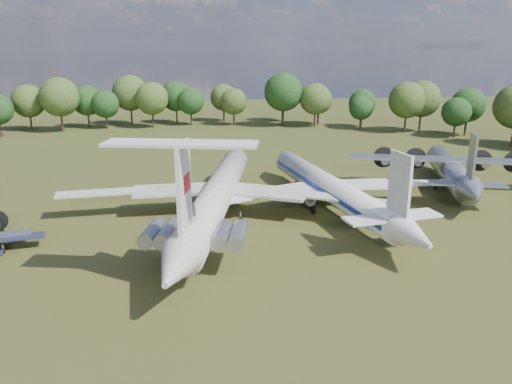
{
  "coord_description": "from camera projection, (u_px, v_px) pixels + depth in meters",
  "views": [
    {
      "loc": [
        -0.97,
        -59.3,
        21.34
      ],
      "look_at": [
        5.55,
        -3.85,
        5.0
      ],
      "focal_mm": 35.0,
      "sensor_mm": 36.0,
      "label": 1
    }
  ],
  "objects": [
    {
      "name": "ground",
      "position": [
        209.0,
        223.0,
        62.63
      ],
      "size": [
        300.0,
        300.0,
        0.0
      ],
      "primitive_type": "plane",
      "color": "#273E14",
      "rests_on": "ground"
    },
    {
      "name": "il62_airliner",
      "position": [
        218.0,
        200.0,
        63.05
      ],
      "size": [
        51.53,
        61.35,
        5.32
      ],
      "primitive_type": null,
      "rotation": [
        0.0,
        0.0,
        -0.2
      ],
      "color": "silver",
      "rests_on": "ground"
    },
    {
      "name": "tu104_jet",
      "position": [
        330.0,
        193.0,
        67.27
      ],
      "size": [
        43.01,
        52.45,
        4.69
      ],
      "primitive_type": null,
      "rotation": [
        0.0,
        0.0,
        0.18
      ],
      "color": "beige",
      "rests_on": "ground"
    },
    {
      "name": "an12_transport",
      "position": [
        450.0,
        174.0,
        77.33
      ],
      "size": [
        39.38,
        41.84,
        4.54
      ],
      "primitive_type": null,
      "rotation": [
        0.0,
        0.0,
        -0.29
      ],
      "color": "#989BA0",
      "rests_on": "ground"
    },
    {
      "name": "person_on_il62",
      "position": [
        193.0,
        211.0,
        47.81
      ],
      "size": [
        0.68,
        0.48,
        1.75
      ],
      "primitive_type": "imported",
      "rotation": [
        0.0,
        0.0,
        3.25
      ],
      "color": "brown",
      "rests_on": "il62_airliner"
    }
  ]
}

